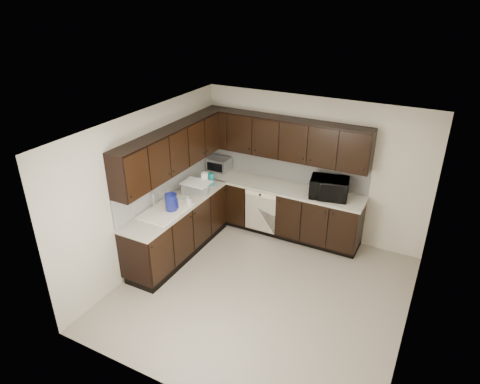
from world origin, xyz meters
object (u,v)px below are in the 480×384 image
at_px(toaster_oven, 219,164).
at_px(blue_pitcher, 171,203).
at_px(microwave, 329,188).
at_px(storage_bin, 196,187).
at_px(sink, 165,215).

xyz_separation_m(toaster_oven, blue_pitcher, (0.14, -1.72, 0.02)).
height_order(microwave, storage_bin, microwave).
relative_size(microwave, toaster_oven, 1.53).
xyz_separation_m(microwave, blue_pitcher, (-2.03, -1.59, -0.03)).
bearing_deg(blue_pitcher, microwave, 50.05).
height_order(microwave, blue_pitcher, microwave).
bearing_deg(microwave, sink, -152.90).
bearing_deg(storage_bin, microwave, 22.37).
distance_m(microwave, toaster_oven, 2.18).
bearing_deg(storage_bin, toaster_oven, 97.40).
relative_size(sink, microwave, 1.34).
bearing_deg(toaster_oven, blue_pitcher, -85.21).
bearing_deg(sink, storage_bin, 85.99).
height_order(toaster_oven, blue_pitcher, blue_pitcher).
relative_size(sink, toaster_oven, 2.05).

